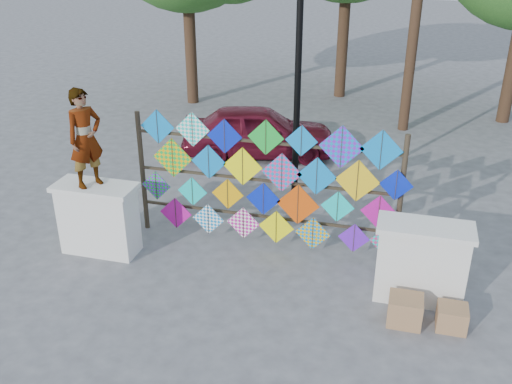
% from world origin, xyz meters
% --- Properties ---
extents(ground, '(80.00, 80.00, 0.00)m').
position_xyz_m(ground, '(0.00, 0.00, 0.00)').
color(ground, gray).
rests_on(ground, ground).
extents(parapet_left, '(1.40, 0.65, 1.28)m').
position_xyz_m(parapet_left, '(-2.70, -0.20, 0.65)').
color(parapet_left, white).
rests_on(parapet_left, ground).
extents(parapet_right, '(1.40, 0.65, 1.28)m').
position_xyz_m(parapet_right, '(2.70, -0.20, 0.65)').
color(parapet_right, white).
rests_on(parapet_right, ground).
extents(kite_rack, '(4.89, 0.24, 2.39)m').
position_xyz_m(kite_rack, '(0.10, 0.73, 1.24)').
color(kite_rack, '#33291C').
rests_on(kite_rack, ground).
extents(vendor_woman, '(0.64, 0.72, 1.66)m').
position_xyz_m(vendor_woman, '(-2.75, -0.20, 2.11)').
color(vendor_woman, '#99999E').
rests_on(vendor_woman, parapet_left).
extents(sedan, '(3.98, 2.38, 1.27)m').
position_xyz_m(sedan, '(-1.24, 5.00, 0.63)').
color(sedan, maroon).
rests_on(sedan, ground).
extents(lamppost, '(0.28, 0.28, 4.46)m').
position_xyz_m(lamppost, '(0.30, 2.00, 2.69)').
color(lamppost, black).
rests_on(lamppost, ground).
extents(cardboard_box_near, '(0.48, 0.43, 0.43)m').
position_xyz_m(cardboard_box_near, '(2.53, -0.87, 0.21)').
color(cardboard_box_near, '#916546').
rests_on(cardboard_box_near, ground).
extents(cardboard_box_far, '(0.42, 0.39, 0.35)m').
position_xyz_m(cardboard_box_far, '(3.18, -0.81, 0.18)').
color(cardboard_box_far, '#916546').
rests_on(cardboard_box_far, ground).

